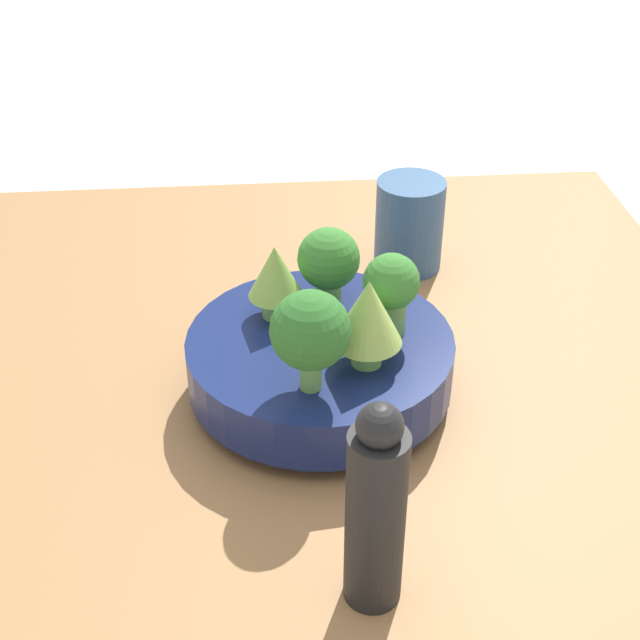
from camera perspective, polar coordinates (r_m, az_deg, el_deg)
ground_plane at (r=0.85m, az=-0.94°, el=-6.51°), size 6.00×6.00×0.00m
table at (r=0.84m, az=-0.95°, el=-5.49°), size 0.86×0.89×0.04m
bowl at (r=0.80m, az=-0.00°, el=-2.67°), size 0.24×0.24×0.06m
broccoli_floret_back at (r=0.70m, az=-0.56°, el=-0.76°), size 0.07×0.07×0.09m
broccoli_floret_front at (r=0.82m, az=0.56°, el=3.83°), size 0.06×0.06×0.07m
romanesco_piece_far at (r=0.73m, az=3.10°, el=0.33°), size 0.06×0.06×0.08m
romanesco_piece_near at (r=0.80m, az=-2.89°, el=2.89°), size 0.05×0.05×0.07m
broccoli_floret_left at (r=0.77m, az=4.58°, el=2.00°), size 0.05×0.05×0.08m
cup at (r=1.00m, az=5.73°, el=6.09°), size 0.08×0.08×0.10m
pepper_mill at (r=0.60m, az=3.58°, el=-12.08°), size 0.04×0.04×0.17m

